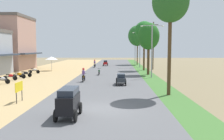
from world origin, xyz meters
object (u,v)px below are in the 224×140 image
(median_tree_nearest, at_px, (171,3))
(median_tree_second, at_px, (149,37))
(car_van_black, at_px, (69,101))
(car_hatchback_red, at_px, (106,63))
(vendor_umbrella, at_px, (51,58))
(motorbike_ahead_third, at_px, (95,64))
(parked_motorbike_fifth, at_px, (19,75))
(parked_motorbike_fourth, at_px, (10,76))
(street_signboard, at_px, (19,88))
(motorbike_ahead_second, at_px, (99,72))
(median_tree_third, at_px, (144,31))
(streetlamp_near, at_px, (152,47))
(motorbike_foreground_rider, at_px, (84,75))
(utility_pole_near, at_px, (153,45))
(streetlamp_mid, at_px, (140,47))
(parked_motorbike_sixth, at_px, (25,74))
(streetlamp_far, at_px, (135,47))
(car_sedan_charcoal, at_px, (121,79))
(parked_motorbike_third, at_px, (2,79))
(median_tree_fourth, at_px, (137,36))
(parked_motorbike_seventh, at_px, (34,70))

(median_tree_nearest, xyz_separation_m, median_tree_second, (0.25, 16.05, -1.99))
(car_van_black, distance_m, car_hatchback_red, 41.46)
(vendor_umbrella, distance_m, car_van_black, 30.70)
(vendor_umbrella, distance_m, motorbike_ahead_third, 9.99)
(parked_motorbike_fifth, bearing_deg, parked_motorbike_fourth, -100.55)
(street_signboard, xyz_separation_m, motorbike_ahead_second, (4.44, 18.41, -0.53))
(median_tree_third, bearing_deg, motorbike_ahead_second, -132.50)
(streetlamp_near, xyz_separation_m, motorbike_ahead_second, (-7.37, 3.03, -3.64))
(median_tree_third, distance_m, motorbike_foreground_rider, 19.07)
(streetlamp_near, xyz_separation_m, car_van_black, (-7.36, -19.25, -3.19))
(motorbike_ahead_third, bearing_deg, utility_pole_near, -17.79)
(streetlamp_mid, height_order, motorbike_foreground_rider, streetlamp_mid)
(parked_motorbike_sixth, relative_size, median_tree_nearest, 0.19)
(streetlamp_mid, distance_m, streetlamp_far, 14.01)
(vendor_umbrella, bearing_deg, car_hatchback_red, 53.36)
(utility_pole_near, bearing_deg, car_sedan_charcoal, -107.67)
(vendor_umbrella, height_order, utility_pole_near, utility_pole_near)
(parked_motorbike_sixth, relative_size, car_hatchback_red, 0.90)
(motorbike_ahead_third, bearing_deg, streetlamp_near, -61.07)
(vendor_umbrella, distance_m, streetlamp_near, 19.36)
(vendor_umbrella, relative_size, median_tree_nearest, 0.27)
(parked_motorbike_third, bearing_deg, median_tree_nearest, -19.06)
(parked_motorbike_sixth, bearing_deg, parked_motorbike_fourth, -100.00)
(parked_motorbike_fourth, bearing_deg, streetlamp_far, 62.92)
(streetlamp_near, relative_size, streetlamp_far, 0.98)
(motorbike_ahead_second, bearing_deg, car_van_black, -89.96)
(parked_motorbike_fourth, relative_size, car_van_black, 0.75)
(parked_motorbike_fourth, bearing_deg, median_tree_fourth, 58.89)
(median_tree_third, relative_size, motorbike_foreground_rider, 4.91)
(median_tree_second, bearing_deg, motorbike_foreground_rider, -136.38)
(parked_motorbike_fifth, height_order, median_tree_third, median_tree_third)
(parked_motorbike_sixth, bearing_deg, parked_motorbike_fifth, -99.33)
(median_tree_fourth, xyz_separation_m, car_van_black, (-7.54, -46.00, -6.08))
(streetlamp_near, bearing_deg, median_tree_second, 89.73)
(parked_motorbike_fourth, xyz_separation_m, car_hatchback_red, (10.53, 25.46, 0.19))
(parked_motorbike_seventh, bearing_deg, motorbike_ahead_second, -10.86)
(parked_motorbike_third, xyz_separation_m, parked_motorbike_fifth, (-0.11, 4.88, 0.00))
(parked_motorbike_fifth, bearing_deg, vendor_umbrella, 84.29)
(utility_pole_near, xyz_separation_m, motorbike_foreground_rider, (-10.72, -17.71, -3.82))
(streetlamp_mid, bearing_deg, parked_motorbike_sixth, -134.44)
(parked_motorbike_fifth, relative_size, motorbike_ahead_second, 1.00)
(median_tree_fourth, height_order, car_hatchback_red, median_tree_fourth)
(streetlamp_mid, bearing_deg, car_hatchback_red, 149.18)
(vendor_umbrella, distance_m, median_tree_third, 17.34)
(parked_motorbike_sixth, height_order, motorbike_foreground_rider, motorbike_foreground_rider)
(median_tree_third, distance_m, car_van_black, 32.02)
(vendor_umbrella, height_order, median_tree_third, median_tree_third)
(streetlamp_far, distance_m, car_sedan_charcoal, 38.78)
(streetlamp_near, distance_m, motorbike_ahead_second, 8.76)
(parked_motorbike_third, distance_m, motorbike_foreground_rider, 9.05)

